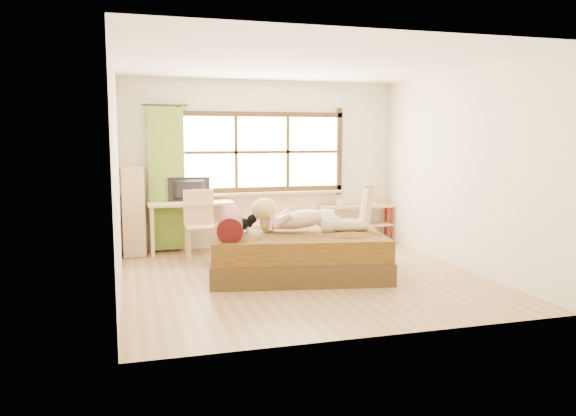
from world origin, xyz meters
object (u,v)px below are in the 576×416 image
object	(u,v)px
bed	(292,250)
desk	(190,209)
bookshelf	(132,211)
pipe_shelf	(357,215)
kitten	(241,222)
woman	(308,206)
chair	(200,220)

from	to	relation	value
bed	desk	world-z (taller)	bed
bookshelf	pipe_shelf	bearing A→B (deg)	-4.67
kitten	bookshelf	xyz separation A→B (m)	(-1.36, 1.69, -0.01)
bed	desk	xyz separation A→B (m)	(-1.16, 1.65, 0.40)
woman	pipe_shelf	xyz separation A→B (m)	(1.47, 1.83, -0.42)
kitten	chair	size ratio (longest dim) A/B	0.33
chair	desk	bearing A→B (deg)	105.19
bed	chair	world-z (taller)	chair
kitten	desk	bearing A→B (deg)	117.98
kitten	bookshelf	bearing A→B (deg)	139.31
chair	pipe_shelf	world-z (taller)	chair
kitten	desk	distance (m)	1.64
woman	pipe_shelf	world-z (taller)	woman
kitten	bookshelf	distance (m)	2.17
chair	bed	bearing A→B (deg)	-51.12
woman	kitten	distance (m)	0.91
woman	bookshelf	world-z (taller)	bookshelf
chair	pipe_shelf	bearing A→B (deg)	9.57
woman	desk	xyz separation A→B (m)	(-1.36, 1.71, -0.19)
woman	bookshelf	size ratio (longest dim) A/B	1.16
desk	bookshelf	distance (m)	0.88
pipe_shelf	bookshelf	distance (m)	3.70
pipe_shelf	bookshelf	size ratio (longest dim) A/B	0.98
woman	kitten	bearing A→B (deg)	-179.23
bed	pipe_shelf	world-z (taller)	bed
chair	bookshelf	world-z (taller)	bookshelf
bed	kitten	size ratio (longest dim) A/B	7.53
desk	pipe_shelf	size ratio (longest dim) A/B	0.98
chair	bookshelf	size ratio (longest dim) A/B	0.75
woman	chair	world-z (taller)	woman
desk	chair	size ratio (longest dim) A/B	1.28
woman	pipe_shelf	distance (m)	2.39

